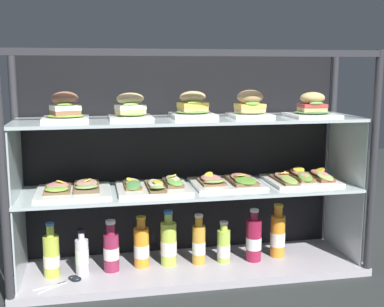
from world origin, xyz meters
The scene contains 26 objects.
ground_plane centered at (0.00, 0.00, -0.01)m, with size 6.00×6.00×0.02m, color #2A2E2D.
case_base_deck centered at (0.00, 0.00, 0.02)m, with size 1.55×0.42×0.03m, color #B9B3BD.
case_frame centered at (0.00, 0.13, 0.54)m, with size 1.55×0.42×0.99m.
riser_lower_tier centered at (0.00, 0.00, 0.21)m, with size 1.48×0.35×0.34m.
shelf_lower_glass centered at (0.00, 0.00, 0.38)m, with size 1.50×0.37×0.01m, color silver.
riser_upper_tier centered at (0.00, 0.00, 0.54)m, with size 1.48×0.35×0.30m.
shelf_upper_glass centered at (0.00, 0.00, 0.69)m, with size 1.50×0.37×0.01m, color silver.
plated_roll_sandwich_left_of_center centered at (-0.53, 0.02, 0.75)m, with size 0.19×0.19×0.12m.
plated_roll_sandwich_mid_left centered at (-0.26, 0.03, 0.74)m, with size 0.18×0.18×0.11m.
plated_roll_sandwich_far_left centered at (0.01, 0.03, 0.74)m, with size 0.19×0.19×0.12m.
plated_roll_sandwich_near_right_corner centered at (0.26, 0.01, 0.75)m, with size 0.18×0.18×0.12m.
plated_roll_sandwich_mid_right centered at (0.53, -0.05, 0.74)m, with size 0.20×0.20×0.11m.
open_sandwich_tray_far_left centered at (-0.51, 0.01, 0.41)m, with size 0.31×0.28×0.06m.
open_sandwich_tray_mid_left centered at (-0.17, 0.00, 0.41)m, with size 0.31×0.29×0.06m.
open_sandwich_tray_right_of_center centered at (0.17, 0.02, 0.41)m, with size 0.31×0.28×0.06m.
open_sandwich_tray_center centered at (0.52, 0.01, 0.41)m, with size 0.31×0.28×0.06m.
juice_bottle_back_left centered at (-0.61, -0.01, 0.13)m, with size 0.07×0.07×0.24m.
juice_bottle_front_left_end centered at (-0.49, -0.01, 0.12)m, with size 0.06×0.06×0.20m.
juice_bottle_front_right_end centered at (-0.36, 0.00, 0.13)m, with size 0.07×0.07×0.23m.
juice_bottle_near_post centered at (-0.23, 0.02, 0.13)m, with size 0.07×0.07×0.23m.
juice_bottle_tucked_behind centered at (-0.10, 0.02, 0.13)m, with size 0.07×0.07×0.25m.
juice_bottle_front_second centered at (0.03, 0.01, 0.13)m, with size 0.06×0.06×0.23m.
juice_bottle_back_right centered at (0.15, 0.01, 0.11)m, with size 0.06×0.06×0.19m.
juice_bottle_front_middle centered at (0.29, -0.01, 0.13)m, with size 0.07×0.07×0.24m.
juice_bottle_back_center centered at (0.42, 0.02, 0.14)m, with size 0.07×0.07×0.25m.
kitchen_scissors centered at (-0.54, -0.08, 0.04)m, with size 0.20×0.15×0.01m.
Camera 1 is at (-0.42, -2.11, 0.92)m, focal length 46.77 mm.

